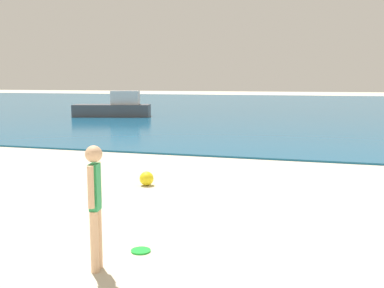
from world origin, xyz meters
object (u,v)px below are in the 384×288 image
at_px(beach_ball, 147,179).
at_px(person_standing, 95,200).
at_px(frisbee, 141,251).
at_px(boat_near, 115,108).

bearing_deg(beach_ball, person_standing, -75.33).
distance_m(frisbee, beach_ball, 3.96).
distance_m(boat_near, beach_ball, 19.34).
distance_m(person_standing, frisbee, 1.15).
bearing_deg(frisbee, person_standing, -111.63).
xyz_separation_m(person_standing, frisbee, (0.28, 0.71, -0.87)).
relative_size(person_standing, frisbee, 5.80).
bearing_deg(person_standing, boat_near, -165.10).
xyz_separation_m(boat_near, beach_ball, (9.16, -17.02, -0.47)).
bearing_deg(boat_near, person_standing, 100.00).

